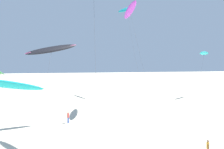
{
  "coord_description": "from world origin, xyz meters",
  "views": [
    {
      "loc": [
        -2.3,
        -4.87,
        9.1
      ],
      "look_at": [
        1.51,
        17.05,
        7.61
      ],
      "focal_mm": 35.77,
      "sensor_mm": 36.0,
      "label": 1
    }
  ],
  "objects_px": {
    "flying_kite_0": "(52,49)",
    "flying_kite_5": "(127,9)",
    "flying_kite_6": "(204,53)",
    "person_foreground_walker": "(208,148)",
    "flying_kite_3": "(130,10)",
    "person_near_right": "(68,117)",
    "flying_kite_1": "(3,84)"
  },
  "relations": [
    {
      "from": "flying_kite_0",
      "to": "person_foreground_walker",
      "type": "bearing_deg",
      "value": -38.91
    },
    {
      "from": "flying_kite_3",
      "to": "person_near_right",
      "type": "height_order",
      "value": "flying_kite_3"
    },
    {
      "from": "flying_kite_1",
      "to": "person_near_right",
      "type": "bearing_deg",
      "value": 60.71
    },
    {
      "from": "flying_kite_3",
      "to": "person_foreground_walker",
      "type": "xyz_separation_m",
      "value": [
        2.78,
        -18.35,
        -16.33
      ]
    },
    {
      "from": "person_near_right",
      "to": "flying_kite_3",
      "type": "bearing_deg",
      "value": 24.1
    },
    {
      "from": "person_foreground_walker",
      "to": "person_near_right",
      "type": "bearing_deg",
      "value": 133.27
    },
    {
      "from": "flying_kite_3",
      "to": "flying_kite_5",
      "type": "relative_size",
      "value": 0.83
    },
    {
      "from": "flying_kite_3",
      "to": "flying_kite_6",
      "type": "bearing_deg",
      "value": 28.95
    },
    {
      "from": "flying_kite_3",
      "to": "flying_kite_6",
      "type": "relative_size",
      "value": 1.64
    },
    {
      "from": "flying_kite_1",
      "to": "flying_kite_6",
      "type": "height_order",
      "value": "flying_kite_6"
    },
    {
      "from": "flying_kite_1",
      "to": "flying_kite_3",
      "type": "xyz_separation_m",
      "value": [
        15.86,
        14.65,
        10.4
      ]
    },
    {
      "from": "flying_kite_0",
      "to": "flying_kite_5",
      "type": "distance_m",
      "value": 30.26
    },
    {
      "from": "flying_kite_3",
      "to": "person_near_right",
      "type": "distance_m",
      "value": 19.81
    },
    {
      "from": "flying_kite_3",
      "to": "flying_kite_5",
      "type": "height_order",
      "value": "flying_kite_5"
    },
    {
      "from": "flying_kite_1",
      "to": "flying_kite_3",
      "type": "bearing_deg",
      "value": 42.74
    },
    {
      "from": "flying_kite_5",
      "to": "person_near_right",
      "type": "xyz_separation_m",
      "value": [
        -13.78,
        -21.71,
        -20.44
      ]
    },
    {
      "from": "flying_kite_5",
      "to": "flying_kite_0",
      "type": "bearing_deg",
      "value": -123.89
    },
    {
      "from": "flying_kite_3",
      "to": "flying_kite_6",
      "type": "xyz_separation_m",
      "value": [
        21.11,
        11.68,
        -6.66
      ]
    },
    {
      "from": "flying_kite_1",
      "to": "flying_kite_5",
      "type": "relative_size",
      "value": 0.36
    },
    {
      "from": "flying_kite_6",
      "to": "person_foreground_walker",
      "type": "relative_size",
      "value": 6.59
    },
    {
      "from": "flying_kite_3",
      "to": "person_foreground_walker",
      "type": "bearing_deg",
      "value": -81.37
    },
    {
      "from": "flying_kite_0",
      "to": "person_near_right",
      "type": "bearing_deg",
      "value": 41.34
    },
    {
      "from": "flying_kite_1",
      "to": "flying_kite_5",
      "type": "xyz_separation_m",
      "value": [
        19.44,
        31.8,
        14.48
      ]
    },
    {
      "from": "flying_kite_5",
      "to": "flying_kite_6",
      "type": "xyz_separation_m",
      "value": [
        17.53,
        -5.47,
        -10.74
      ]
    },
    {
      "from": "flying_kite_3",
      "to": "person_foreground_walker",
      "type": "relative_size",
      "value": 10.83
    },
    {
      "from": "flying_kite_0",
      "to": "flying_kite_6",
      "type": "distance_m",
      "value": 37.81
    },
    {
      "from": "flying_kite_1",
      "to": "person_foreground_walker",
      "type": "height_order",
      "value": "flying_kite_1"
    },
    {
      "from": "flying_kite_6",
      "to": "person_foreground_walker",
      "type": "bearing_deg",
      "value": -121.4
    },
    {
      "from": "flying_kite_6",
      "to": "person_near_right",
      "type": "relative_size",
      "value": 6.83
    },
    {
      "from": "flying_kite_6",
      "to": "flying_kite_5",
      "type": "bearing_deg",
      "value": 162.67
    },
    {
      "from": "person_foreground_walker",
      "to": "flying_kite_5",
      "type": "bearing_deg",
      "value": 88.71
    },
    {
      "from": "flying_kite_5",
      "to": "person_near_right",
      "type": "distance_m",
      "value": 32.85
    }
  ]
}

